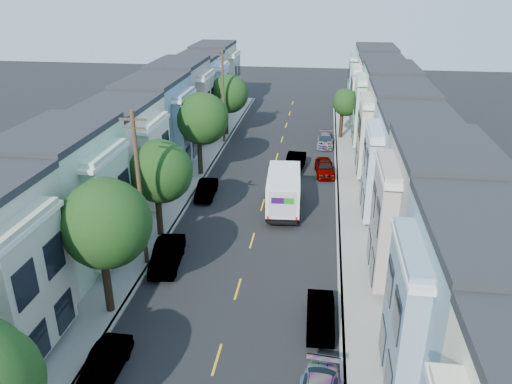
{
  "coord_description": "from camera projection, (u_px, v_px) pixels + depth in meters",
  "views": [
    {
      "loc": [
        4.45,
        -24.56,
        17.07
      ],
      "look_at": [
        -0.21,
        9.57,
        2.2
      ],
      "focal_mm": 35.0,
      "sensor_mm": 36.0,
      "label": 1
    }
  ],
  "objects": [
    {
      "name": "road_slab",
      "position": [
        267.0,
        191.0,
        43.29
      ],
      "size": [
        12.0,
        70.0,
        0.02
      ],
      "primitive_type": "cube",
      "color": "black",
      "rests_on": "ground"
    },
    {
      "name": "utility_pole_near",
      "position": [
        140.0,
        191.0,
        30.21
      ],
      "size": [
        1.6,
        0.26,
        10.0
      ],
      "color": "#42301E",
      "rests_on": "ground"
    },
    {
      "name": "ground",
      "position": [
        238.0,
        289.0,
        29.65
      ],
      "size": [
        160.0,
        160.0,
        0.0
      ],
      "primitive_type": "plane",
      "color": "black",
      "rests_on": "ground"
    },
    {
      "name": "tree_e",
      "position": [
        228.0,
        94.0,
        56.64
      ],
      "size": [
        4.4,
        4.4,
        7.08
      ],
      "color": "black",
      "rests_on": "ground"
    },
    {
      "name": "tree_c",
      "position": [
        160.0,
        172.0,
        33.81
      ],
      "size": [
        4.33,
        4.33,
        7.12
      ],
      "color": "black",
      "rests_on": "ground"
    },
    {
      "name": "townhouse_row_left",
      "position": [
        143.0,
        184.0,
        44.68
      ],
      "size": [
        5.0,
        70.0,
        8.5
      ],
      "primitive_type": "cube",
      "color": "silver",
      "rests_on": "ground"
    },
    {
      "name": "parked_right_b",
      "position": [
        320.0,
        316.0,
        26.24
      ],
      "size": [
        1.53,
        4.06,
        1.34
      ],
      "primitive_type": "imported",
      "rotation": [
        0.0,
        0.0,
        0.03
      ],
      "color": "white",
      "rests_on": "ground"
    },
    {
      "name": "parked_left_d",
      "position": [
        206.0,
        190.0,
        41.87
      ],
      "size": [
        1.58,
        4.03,
        1.32
      ],
      "primitive_type": "imported",
      "rotation": [
        0.0,
        0.0,
        0.05
      ],
      "color": "#4D0517",
      "rests_on": "ground"
    },
    {
      "name": "centerline",
      "position": [
        267.0,
        191.0,
        43.3
      ],
      "size": [
        0.12,
        70.0,
        0.01
      ],
      "primitive_type": "cube",
      "color": "gold",
      "rests_on": "ground"
    },
    {
      "name": "parked_right_c",
      "position": [
        325.0,
        167.0,
        46.56
      ],
      "size": [
        2.14,
        4.6,
        1.45
      ],
      "primitive_type": "imported",
      "rotation": [
        0.0,
        0.0,
        0.1
      ],
      "color": "black",
      "rests_on": "ground"
    },
    {
      "name": "parked_left_b",
      "position": [
        104.0,
        365.0,
        22.96
      ],
      "size": [
        1.37,
        3.83,
        1.27
      ],
      "primitive_type": "imported",
      "rotation": [
        0.0,
        0.0,
        -0.0
      ],
      "color": "black",
      "rests_on": "ground"
    },
    {
      "name": "lead_sedan",
      "position": [
        295.0,
        162.0,
        47.87
      ],
      "size": [
        1.97,
        4.6,
        1.49
      ],
      "primitive_type": "imported",
      "rotation": [
        0.0,
        0.0,
        -0.09
      ],
      "color": "black",
      "rests_on": "ground"
    },
    {
      "name": "tree_d",
      "position": [
        201.0,
        119.0,
        44.69
      ],
      "size": [
        4.7,
        4.7,
        7.75
      ],
      "color": "black",
      "rests_on": "ground"
    },
    {
      "name": "tree_far_r",
      "position": [
        345.0,
        103.0,
        55.75
      ],
      "size": [
        3.02,
        3.02,
        5.68
      ],
      "color": "black",
      "rests_on": "ground"
    },
    {
      "name": "fedex_truck",
      "position": [
        284.0,
        189.0,
        39.1
      ],
      "size": [
        2.53,
        6.56,
        3.15
      ],
      "rotation": [
        0.0,
        0.0,
        0.06
      ],
      "color": "white",
      "rests_on": "ground"
    },
    {
      "name": "sidewalk_right",
      "position": [
        353.0,
        195.0,
        42.36
      ],
      "size": [
        2.6,
        70.0,
        0.15
      ],
      "primitive_type": "cube",
      "color": "gray",
      "rests_on": "ground"
    },
    {
      "name": "utility_pole_far",
      "position": [
        223.0,
        97.0,
        53.87
      ],
      "size": [
        1.6,
        0.26,
        10.0
      ],
      "color": "#42301E",
      "rests_on": "ground"
    },
    {
      "name": "parked_left_c",
      "position": [
        167.0,
        255.0,
        31.8
      ],
      "size": [
        2.07,
        4.7,
        1.52
      ],
      "primitive_type": "imported",
      "rotation": [
        0.0,
        0.0,
        0.1
      ],
      "color": "silver",
      "rests_on": "ground"
    },
    {
      "name": "parked_right_d",
      "position": [
        325.0,
        140.0,
        54.6
      ],
      "size": [
        1.83,
        4.17,
        1.24
      ],
      "primitive_type": "imported",
      "rotation": [
        0.0,
        0.0,
        -0.02
      ],
      "color": "#100E3A",
      "rests_on": "ground"
    },
    {
      "name": "tree_b",
      "position": [
        104.0,
        224.0,
        25.45
      ],
      "size": [
        4.68,
        4.68,
        7.84
      ],
      "color": "black",
      "rests_on": "ground"
    },
    {
      "name": "townhouse_row_right",
      "position": [
        398.0,
        198.0,
        41.91
      ],
      "size": [
        5.0,
        70.0,
        8.5
      ],
      "primitive_type": "cube",
      "color": "silver",
      "rests_on": "ground"
    },
    {
      "name": "sidewalk_left",
      "position": [
        185.0,
        186.0,
        44.18
      ],
      "size": [
        2.6,
        70.0,
        0.15
      ],
      "primitive_type": "cube",
      "color": "gray",
      "rests_on": "ground"
    },
    {
      "name": "curb_right",
      "position": [
        337.0,
        194.0,
        42.52
      ],
      "size": [
        0.3,
        70.0,
        0.15
      ],
      "primitive_type": "cube",
      "color": "gray",
      "rests_on": "ground"
    },
    {
      "name": "curb_left",
      "position": [
        199.0,
        186.0,
        44.02
      ],
      "size": [
        0.3,
        70.0,
        0.15
      ],
      "primitive_type": "cube",
      "color": "gray",
      "rests_on": "ground"
    }
  ]
}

